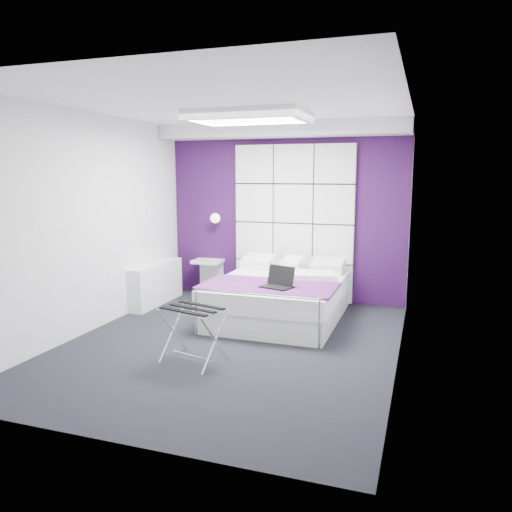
{
  "coord_description": "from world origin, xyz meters",
  "views": [
    {
      "loc": [
        2.0,
        -4.98,
        1.89
      ],
      "look_at": [
        0.18,
        0.35,
        0.96
      ],
      "focal_mm": 35.0,
      "sensor_mm": 36.0,
      "label": 1
    }
  ],
  "objects_px": {
    "wall_lamp": "(216,218)",
    "radiator": "(156,284)",
    "laptop": "(278,282)",
    "bed": "(280,297)",
    "nightstand": "(208,261)",
    "luggage_rack": "(193,335)"
  },
  "relations": [
    {
      "from": "wall_lamp",
      "to": "bed",
      "type": "bearing_deg",
      "value": -35.19
    },
    {
      "from": "nightstand",
      "to": "luggage_rack",
      "type": "distance_m",
      "value": 2.84
    },
    {
      "from": "nightstand",
      "to": "luggage_rack",
      "type": "relative_size",
      "value": 0.77
    },
    {
      "from": "wall_lamp",
      "to": "radiator",
      "type": "xyz_separation_m",
      "value": [
        -0.64,
        -0.76,
        -0.92
      ]
    },
    {
      "from": "wall_lamp",
      "to": "luggage_rack",
      "type": "relative_size",
      "value": 0.26
    },
    {
      "from": "bed",
      "to": "laptop",
      "type": "xyz_separation_m",
      "value": [
        0.13,
        -0.55,
        0.32
      ]
    },
    {
      "from": "wall_lamp",
      "to": "nightstand",
      "type": "distance_m",
      "value": 0.69
    },
    {
      "from": "wall_lamp",
      "to": "laptop",
      "type": "bearing_deg",
      "value": -45.76
    },
    {
      "from": "wall_lamp",
      "to": "radiator",
      "type": "relative_size",
      "value": 0.12
    },
    {
      "from": "nightstand",
      "to": "laptop",
      "type": "xyz_separation_m",
      "value": [
        1.55,
        -1.41,
        0.07
      ]
    },
    {
      "from": "wall_lamp",
      "to": "nightstand",
      "type": "xyz_separation_m",
      "value": [
        -0.14,
        -0.04,
        -0.68
      ]
    },
    {
      "from": "nightstand",
      "to": "luggage_rack",
      "type": "height_order",
      "value": "same"
    },
    {
      "from": "nightstand",
      "to": "luggage_rack",
      "type": "bearing_deg",
      "value": -68.72
    },
    {
      "from": "bed",
      "to": "laptop",
      "type": "relative_size",
      "value": 5.52
    },
    {
      "from": "radiator",
      "to": "bed",
      "type": "height_order",
      "value": "bed"
    },
    {
      "from": "radiator",
      "to": "laptop",
      "type": "distance_m",
      "value": 2.19
    },
    {
      "from": "bed",
      "to": "laptop",
      "type": "distance_m",
      "value": 0.65
    },
    {
      "from": "wall_lamp",
      "to": "nightstand",
      "type": "bearing_deg",
      "value": -163.53
    },
    {
      "from": "bed",
      "to": "luggage_rack",
      "type": "height_order",
      "value": "bed"
    },
    {
      "from": "wall_lamp",
      "to": "radiator",
      "type": "height_order",
      "value": "wall_lamp"
    },
    {
      "from": "wall_lamp",
      "to": "nightstand",
      "type": "relative_size",
      "value": 0.34
    },
    {
      "from": "bed",
      "to": "nightstand",
      "type": "height_order",
      "value": "bed"
    }
  ]
}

